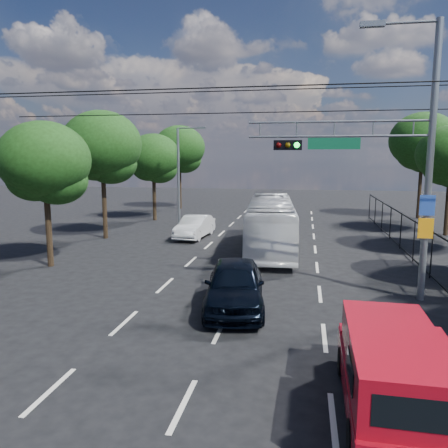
% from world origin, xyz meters
% --- Properties ---
extents(ground, '(120.00, 120.00, 0.00)m').
position_xyz_m(ground, '(0.00, 0.00, 0.00)').
color(ground, black).
rests_on(ground, ground).
extents(lane_markings, '(6.12, 38.00, 0.01)m').
position_xyz_m(lane_markings, '(-0.00, 14.00, 0.01)').
color(lane_markings, beige).
rests_on(lane_markings, ground).
extents(signal_mast, '(6.43, 0.39, 9.50)m').
position_xyz_m(signal_mast, '(5.28, 7.99, 5.24)').
color(signal_mast, slate).
rests_on(signal_mast, ground).
extents(streetlight_left, '(2.09, 0.22, 7.08)m').
position_xyz_m(streetlight_left, '(-6.33, 22.00, 3.94)').
color(streetlight_left, slate).
rests_on(streetlight_left, ground).
extents(utility_wires, '(22.00, 5.04, 0.74)m').
position_xyz_m(utility_wires, '(0.00, 8.83, 7.23)').
color(utility_wires, black).
rests_on(utility_wires, ground).
extents(fence_right, '(0.06, 34.03, 2.00)m').
position_xyz_m(fence_right, '(7.60, 12.17, 1.03)').
color(fence_right, black).
rests_on(fence_right, ground).
extents(tree_right_e, '(5.28, 5.28, 8.58)m').
position_xyz_m(tree_right_e, '(11.62, 30.02, 5.94)').
color(tree_right_e, black).
rests_on(tree_right_e, ground).
extents(tree_left_b, '(4.08, 4.08, 6.63)m').
position_xyz_m(tree_left_b, '(-9.18, 10.02, 4.58)').
color(tree_left_b, black).
rests_on(tree_left_b, ground).
extents(tree_left_c, '(4.80, 4.80, 7.80)m').
position_xyz_m(tree_left_c, '(-9.78, 17.02, 5.40)').
color(tree_left_c, black).
rests_on(tree_left_c, ground).
extents(tree_left_d, '(4.20, 4.20, 6.83)m').
position_xyz_m(tree_left_d, '(-9.38, 25.02, 4.72)').
color(tree_left_d, black).
rests_on(tree_left_d, ground).
extents(tree_left_e, '(4.92, 4.92, 7.99)m').
position_xyz_m(tree_left_e, '(-9.58, 33.02, 5.53)').
color(tree_left_e, black).
rests_on(tree_left_e, ground).
extents(red_pickup, '(1.89, 4.92, 1.81)m').
position_xyz_m(red_pickup, '(4.11, 0.37, 0.97)').
color(red_pickup, black).
rests_on(red_pickup, ground).
extents(navy_hatchback, '(2.51, 4.97, 1.62)m').
position_xyz_m(navy_hatchback, '(0.12, 5.95, 0.81)').
color(navy_hatchback, black).
rests_on(navy_hatchback, ground).
extents(white_bus, '(3.17, 10.38, 2.85)m').
position_xyz_m(white_bus, '(0.58, 15.45, 1.42)').
color(white_bus, silver).
rests_on(white_bus, ground).
extents(white_van, '(1.82, 4.30, 1.38)m').
position_xyz_m(white_van, '(-4.38, 18.21, 0.69)').
color(white_van, silver).
rests_on(white_van, ground).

